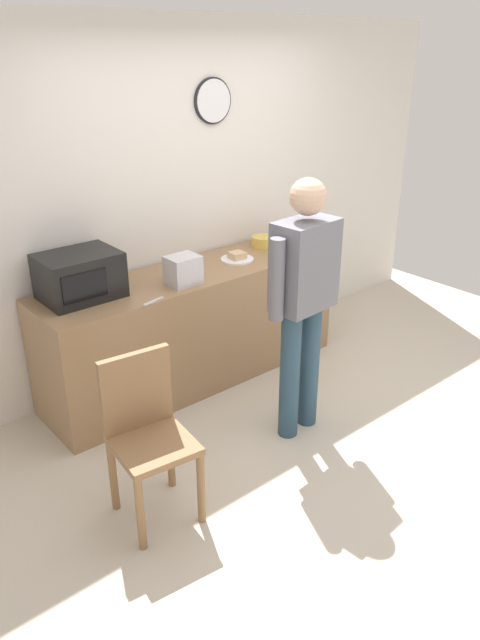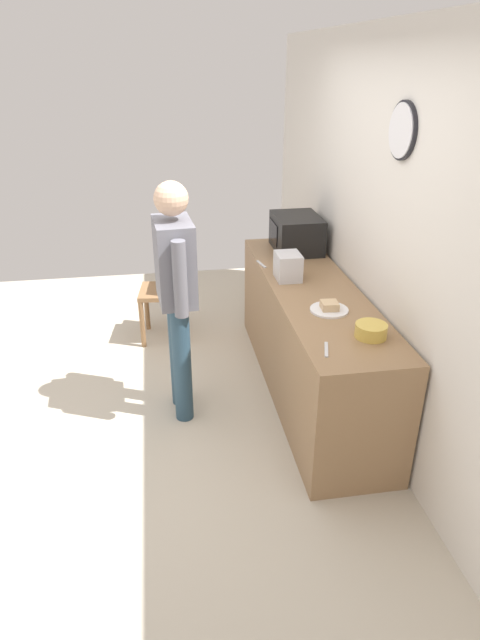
# 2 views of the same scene
# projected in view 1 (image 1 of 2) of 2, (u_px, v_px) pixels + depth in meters

# --- Properties ---
(ground_plane) EXTENTS (6.00, 6.00, 0.00)m
(ground_plane) POSITION_uv_depth(u_px,v_px,m) (332.00, 435.00, 4.05)
(ground_plane) COLOR beige
(back_wall) EXTENTS (5.40, 0.13, 2.60)m
(back_wall) POSITION_uv_depth(u_px,v_px,m) (187.00, 200.00, 4.61)
(back_wall) COLOR silver
(back_wall) RESTS_ON ground_plane
(kitchen_counter) EXTENTS (2.37, 0.62, 0.88)m
(kitchen_counter) POSITION_uv_depth(u_px,v_px,m) (194.00, 326.00, 4.57)
(kitchen_counter) COLOR #93704C
(kitchen_counter) RESTS_ON ground_plane
(microwave) EXTENTS (0.50, 0.39, 0.30)m
(microwave) POSITION_uv_depth(u_px,v_px,m) (80.00, 276.00, 3.89)
(microwave) COLOR black
(microwave) RESTS_ON kitchen_counter
(sandwich_plate) EXTENTS (0.25, 0.25, 0.07)m
(sandwich_plate) POSITION_uv_depth(u_px,v_px,m) (237.00, 258.00, 4.61)
(sandwich_plate) COLOR white
(sandwich_plate) RESTS_ON kitchen_counter
(salad_bowl) EXTENTS (0.19, 0.19, 0.08)m
(salad_bowl) POSITION_uv_depth(u_px,v_px,m) (263.00, 241.00, 4.92)
(salad_bowl) COLOR gold
(salad_bowl) RESTS_ON kitchen_counter
(toaster) EXTENTS (0.22, 0.18, 0.20)m
(toaster) POSITION_uv_depth(u_px,v_px,m) (183.00, 270.00, 4.13)
(toaster) COLOR silver
(toaster) RESTS_ON kitchen_counter
(fork_utensil) EXTENTS (0.17, 0.05, 0.01)m
(fork_utensil) POSITION_uv_depth(u_px,v_px,m) (153.00, 301.00, 3.88)
(fork_utensil) COLOR silver
(fork_utensil) RESTS_ON kitchen_counter
(spoon_utensil) EXTENTS (0.17, 0.07, 0.01)m
(spoon_utensil) POSITION_uv_depth(u_px,v_px,m) (300.00, 252.00, 4.79)
(spoon_utensil) COLOR silver
(spoon_utensil) RESTS_ON kitchen_counter
(person_standing) EXTENTS (0.59, 0.27, 1.71)m
(person_standing) POSITION_uv_depth(u_px,v_px,m) (303.00, 292.00, 3.71)
(person_standing) COLOR #2A465B
(person_standing) RESTS_ON ground_plane
(wooden_chair) EXTENTS (0.44, 0.44, 0.94)m
(wooden_chair) POSITION_uv_depth(u_px,v_px,m) (147.00, 430.00, 3.21)
(wooden_chair) COLOR olive
(wooden_chair) RESTS_ON ground_plane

